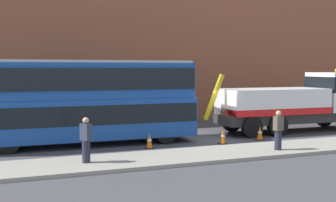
{
  "coord_description": "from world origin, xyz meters",
  "views": [
    {
      "loc": [
        -9.8,
        -19.76,
        3.67
      ],
      "look_at": [
        -2.13,
        0.32,
        2.0
      ],
      "focal_mm": 44.84,
      "sensor_mm": 36.0,
      "label": 1
    }
  ],
  "objects_px": {
    "pedestrian_onlooker": "(86,141)",
    "traffic_cone_midway": "(223,137)",
    "recovery_tow_truck": "(299,101)",
    "double_decker_bus": "(81,99)",
    "pedestrian_bystander": "(278,131)",
    "traffic_cone_near_truck": "(260,133)",
    "traffic_cone_near_bus": "(149,141)"
  },
  "relations": [
    {
      "from": "pedestrian_onlooker",
      "to": "traffic_cone_midway",
      "type": "height_order",
      "value": "pedestrian_onlooker"
    },
    {
      "from": "recovery_tow_truck",
      "to": "double_decker_bus",
      "type": "relative_size",
      "value": 0.92
    },
    {
      "from": "double_decker_bus",
      "to": "traffic_cone_midway",
      "type": "xyz_separation_m",
      "value": [
        6.45,
        -2.17,
        -1.89
      ]
    },
    {
      "from": "pedestrian_bystander",
      "to": "recovery_tow_truck",
      "type": "bearing_deg",
      "value": -56.83
    },
    {
      "from": "pedestrian_bystander",
      "to": "traffic_cone_midway",
      "type": "xyz_separation_m",
      "value": [
        -1.17,
        2.85,
        -0.64
      ]
    },
    {
      "from": "traffic_cone_midway",
      "to": "pedestrian_bystander",
      "type": "bearing_deg",
      "value": -67.72
    },
    {
      "from": "double_decker_bus",
      "to": "pedestrian_bystander",
      "type": "relative_size",
      "value": 6.48
    },
    {
      "from": "recovery_tow_truck",
      "to": "traffic_cone_near_truck",
      "type": "distance_m",
      "value": 4.47
    },
    {
      "from": "pedestrian_onlooker",
      "to": "traffic_cone_midway",
      "type": "bearing_deg",
      "value": -13.84
    },
    {
      "from": "double_decker_bus",
      "to": "pedestrian_onlooker",
      "type": "relative_size",
      "value": 6.48
    },
    {
      "from": "double_decker_bus",
      "to": "pedestrian_bystander",
      "type": "bearing_deg",
      "value": -32.33
    },
    {
      "from": "traffic_cone_midway",
      "to": "recovery_tow_truck",
      "type": "bearing_deg",
      "value": 19.36
    },
    {
      "from": "recovery_tow_truck",
      "to": "traffic_cone_near_bus",
      "type": "distance_m",
      "value": 10.15
    },
    {
      "from": "traffic_cone_near_bus",
      "to": "traffic_cone_midway",
      "type": "relative_size",
      "value": 1.0
    },
    {
      "from": "recovery_tow_truck",
      "to": "traffic_cone_near_truck",
      "type": "height_order",
      "value": "recovery_tow_truck"
    },
    {
      "from": "pedestrian_onlooker",
      "to": "traffic_cone_near_truck",
      "type": "distance_m",
      "value": 9.76
    },
    {
      "from": "traffic_cone_near_bus",
      "to": "pedestrian_bystander",
      "type": "bearing_deg",
      "value": -31.81
    },
    {
      "from": "recovery_tow_truck",
      "to": "traffic_cone_midway",
      "type": "relative_size",
      "value": 14.12
    },
    {
      "from": "recovery_tow_truck",
      "to": "traffic_cone_near_bus",
      "type": "bearing_deg",
      "value": -167.62
    },
    {
      "from": "traffic_cone_near_bus",
      "to": "traffic_cone_near_truck",
      "type": "xyz_separation_m",
      "value": [
        6.03,
        0.15,
        0.0
      ]
    },
    {
      "from": "recovery_tow_truck",
      "to": "pedestrian_onlooker",
      "type": "height_order",
      "value": "recovery_tow_truck"
    },
    {
      "from": "traffic_cone_near_bus",
      "to": "traffic_cone_near_truck",
      "type": "distance_m",
      "value": 6.04
    },
    {
      "from": "recovery_tow_truck",
      "to": "double_decker_bus",
      "type": "distance_m",
      "value": 12.61
    },
    {
      "from": "recovery_tow_truck",
      "to": "pedestrian_onlooker",
      "type": "relative_size",
      "value": 5.94
    },
    {
      "from": "pedestrian_bystander",
      "to": "traffic_cone_near_truck",
      "type": "relative_size",
      "value": 2.38
    },
    {
      "from": "pedestrian_bystander",
      "to": "traffic_cone_midway",
      "type": "height_order",
      "value": "pedestrian_bystander"
    },
    {
      "from": "double_decker_bus",
      "to": "traffic_cone_near_truck",
      "type": "distance_m",
      "value": 9.17
    },
    {
      "from": "pedestrian_bystander",
      "to": "pedestrian_onlooker",
      "type": "bearing_deg",
      "value": 74.62
    },
    {
      "from": "traffic_cone_near_bus",
      "to": "traffic_cone_midway",
      "type": "distance_m",
      "value": 3.71
    },
    {
      "from": "recovery_tow_truck",
      "to": "traffic_cone_near_bus",
      "type": "relative_size",
      "value": 14.12
    },
    {
      "from": "pedestrian_onlooker",
      "to": "traffic_cone_near_bus",
      "type": "height_order",
      "value": "pedestrian_onlooker"
    },
    {
      "from": "pedestrian_onlooker",
      "to": "traffic_cone_near_truck",
      "type": "xyz_separation_m",
      "value": [
        9.36,
        2.68,
        -0.64
      ]
    }
  ]
}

